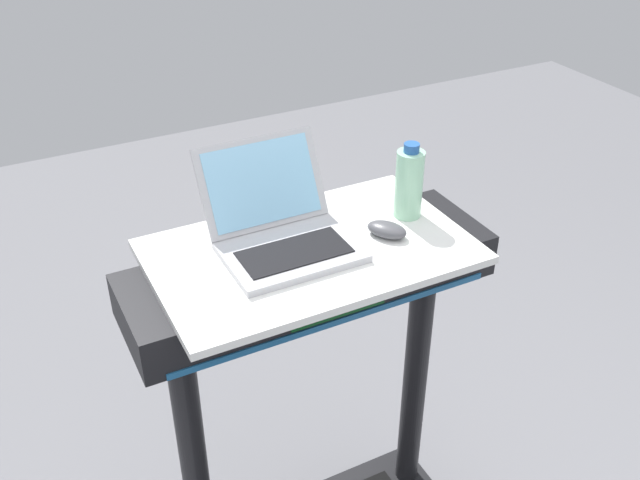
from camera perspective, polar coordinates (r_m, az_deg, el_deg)
name	(u,v)px	position (r m, az deg, el deg)	size (l,w,h in m)	color
desk_board	(310,252)	(1.70, -0.77, -0.91)	(0.74, 0.46, 0.02)	white
laptop	(281,229)	(1.69, -3.05, 0.89)	(0.31, 0.32, 0.21)	#B7B7BC
computer_mouse	(387,230)	(1.74, 5.28, 0.81)	(0.06, 0.10, 0.03)	#4C4C51
water_bottle	(409,183)	(1.80, 7.02, 4.48)	(0.07, 0.07, 0.20)	#9EDBB2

